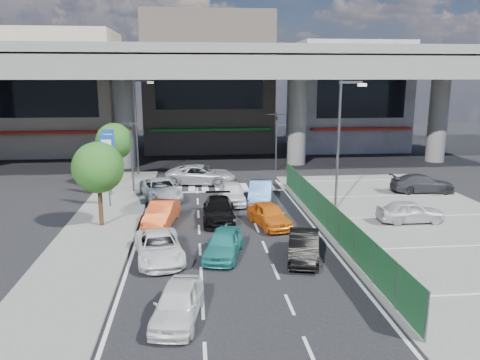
{
  "coord_description": "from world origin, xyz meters",
  "views": [
    {
      "loc": [
        -1.82,
        -21.59,
        8.24
      ],
      "look_at": [
        0.88,
        5.15,
        2.27
      ],
      "focal_mm": 35.0,
      "sensor_mm": 36.0,
      "label": 1
    }
  ],
  "objects": [
    {
      "name": "parked_sedan_white",
      "position": [
        10.45,
        2.99,
        0.7
      ],
      "size": [
        3.75,
        1.53,
        1.28
      ],
      "primitive_type": "imported",
      "rotation": [
        0.0,
        0.0,
        1.57
      ],
      "color": "silver",
      "rests_on": "parking_lot"
    },
    {
      "name": "street_lamp_right",
      "position": [
        7.17,
        6.0,
        4.77
      ],
      "size": [
        1.65,
        0.22,
        8.0
      ],
      "color": "#595B60",
      "rests_on": "ground"
    },
    {
      "name": "van_white_back_left",
      "position": [
        -2.47,
        -6.7,
        0.63
      ],
      "size": [
        2.07,
        3.88,
        1.25
      ],
      "primitive_type": "imported",
      "rotation": [
        0.0,
        0.0,
        -0.17
      ],
      "color": "white",
      "rests_on": "ground"
    },
    {
      "name": "building_center",
      "position": [
        0.0,
        32.97,
        7.49
      ],
      "size": [
        14.0,
        10.9,
        15.0
      ],
      "color": "gray",
      "rests_on": "ground"
    },
    {
      "name": "traffic_light_right",
      "position": [
        5.5,
        19.0,
        3.94
      ],
      "size": [
        1.6,
        1.24,
        5.2
      ],
      "color": "#595B60",
      "rests_on": "ground"
    },
    {
      "name": "building_east",
      "position": [
        16.0,
        31.97,
        5.99
      ],
      "size": [
        12.0,
        10.9,
        12.0
      ],
      "color": "gray",
      "rests_on": "ground"
    },
    {
      "name": "street_lamp_left",
      "position": [
        -6.33,
        18.0,
        4.77
      ],
      "size": [
        1.65,
        0.22,
        8.0
      ],
      "color": "#595B60",
      "rests_on": "ground"
    },
    {
      "name": "taxi_teal_mid",
      "position": [
        -0.52,
        -1.02,
        0.64
      ],
      "size": [
        2.41,
        4.01,
        1.28
      ],
      "primitive_type": "imported",
      "rotation": [
        0.0,
        0.0,
        -0.26
      ],
      "color": "teal",
      "rests_on": "ground"
    },
    {
      "name": "kei_truck_front_right",
      "position": [
        2.61,
        8.49,
        0.69
      ],
      "size": [
        2.22,
        4.39,
        1.38
      ],
      "primitive_type": "imported",
      "rotation": [
        0.0,
        0.0,
        -0.19
      ],
      "color": "#5F9DEB",
      "rests_on": "ground"
    },
    {
      "name": "signboard_far",
      "position": [
        -7.6,
        10.99,
        3.06
      ],
      "size": [
        0.8,
        0.14,
        4.7
      ],
      "color": "#595B60",
      "rests_on": "ground"
    },
    {
      "name": "sidewalk_left",
      "position": [
        -7.0,
        4.0,
        0.06
      ],
      "size": [
        4.0,
        30.0,
        0.12
      ],
      "primitive_type": "cube",
      "color": "#626260",
      "rests_on": "ground"
    },
    {
      "name": "sedan_black_mid",
      "position": [
        -0.43,
        4.54,
        0.65
      ],
      "size": [
        1.95,
        4.53,
        1.3
      ],
      "primitive_type": "imported",
      "rotation": [
        0.0,
        0.0,
        -0.03
      ],
      "color": "black",
      "rests_on": "ground"
    },
    {
      "name": "traffic_light_left",
      "position": [
        -6.2,
        12.0,
        3.94
      ],
      "size": [
        1.6,
        1.24,
        5.2
      ],
      "color": "#595B60",
      "rests_on": "ground"
    },
    {
      "name": "parking_lot",
      "position": [
        11.0,
        2.0,
        0.03
      ],
      "size": [
        12.0,
        28.0,
        0.06
      ],
      "primitive_type": "cube",
      "color": "#626260",
      "rests_on": "ground"
    },
    {
      "name": "crossing_wagon_silver",
      "position": [
        -1.26,
        14.21,
        0.75
      ],
      "size": [
        5.77,
        3.51,
        1.5
      ],
      "primitive_type": "imported",
      "rotation": [
        0.0,
        0.0,
        1.37
      ],
      "color": "#9FA1A7",
      "rests_on": "ground"
    },
    {
      "name": "wagon_silver_front_left",
      "position": [
        -4.1,
        9.83,
        0.69
      ],
      "size": [
        3.48,
        5.38,
        1.38
      ],
      "primitive_type": "imported",
      "rotation": [
        0.0,
        0.0,
        0.26
      ],
      "color": "#B9BEC3",
      "rests_on": "ground"
    },
    {
      "name": "sedan_white_front_mid",
      "position": [
        0.68,
        8.34,
        0.69
      ],
      "size": [
        1.64,
        4.05,
        1.38
      ],
      "primitive_type": "imported",
      "rotation": [
        0.0,
        0.0,
        0.0
      ],
      "color": "white",
      "rests_on": "ground"
    },
    {
      "name": "taxi_orange_left",
      "position": [
        -3.68,
        4.18,
        0.65
      ],
      "size": [
        2.05,
        4.13,
        1.3
      ],
      "primitive_type": "imported",
      "rotation": [
        0.0,
        0.0,
        -0.18
      ],
      "color": "#DD501F",
      "rests_on": "ground"
    },
    {
      "name": "fence_run",
      "position": [
        5.3,
        1.0,
        0.9
      ],
      "size": [
        0.16,
        22.0,
        1.8
      ],
      "primitive_type": null,
      "color": "#1D562C",
      "rests_on": "ground"
    },
    {
      "name": "tree_near",
      "position": [
        -7.0,
        4.0,
        3.39
      ],
      "size": [
        2.8,
        2.8,
        4.8
      ],
      "color": "#382314",
      "rests_on": "ground"
    },
    {
      "name": "ground",
      "position": [
        0.0,
        0.0,
        0.0
      ],
      "size": [
        120.0,
        120.0,
        0.0
      ],
      "primitive_type": "plane",
      "color": "black",
      "rests_on": "ground"
    },
    {
      "name": "building_west",
      "position": [
        -16.0,
        31.97,
        6.49
      ],
      "size": [
        12.0,
        10.9,
        13.0
      ],
      "color": "#A49A84",
      "rests_on": "ground"
    },
    {
      "name": "traffic_cone",
      "position": [
        6.59,
        5.26,
        0.45
      ],
      "size": [
        0.42,
        0.42,
        0.78
      ],
      "primitive_type": "cone",
      "rotation": [
        0.0,
        0.0,
        -0.04
      ],
      "color": "red",
      "rests_on": "parking_lot"
    },
    {
      "name": "signboard_near",
      "position": [
        -7.2,
        7.99,
        3.06
      ],
      "size": [
        0.8,
        0.14,
        4.7
      ],
      "color": "#595B60",
      "rests_on": "ground"
    },
    {
      "name": "taxi_orange_right",
      "position": [
        2.35,
        3.28,
        0.65
      ],
      "size": [
        2.41,
        4.08,
        1.3
      ],
      "primitive_type": "imported",
      "rotation": [
        0.0,
        0.0,
        0.24
      ],
      "color": "orange",
      "rests_on": "ground"
    },
    {
      "name": "sedan_white_mid_left",
      "position": [
        -3.48,
        -1.12,
        0.61
      ],
      "size": [
        2.7,
        4.65,
        1.22
      ],
      "primitive_type": "imported",
      "rotation": [
        0.0,
        0.0,
        0.16
      ],
      "color": "white",
      "rests_on": "ground"
    },
    {
      "name": "expressway",
      "position": [
        0.0,
        22.0,
        8.76
      ],
      "size": [
        64.0,
        14.0,
        10.75
      ],
      "color": "slate",
      "rests_on": "ground"
    },
    {
      "name": "parked_sedan_dgrey",
      "position": [
        14.55,
        9.68,
        0.71
      ],
      "size": [
        4.61,
        2.16,
        1.3
      ],
      "primitive_type": "imported",
      "rotation": [
        0.0,
        0.0,
        1.49
      ],
      "color": "#302F35",
      "rests_on": "parking_lot"
    },
    {
      "name": "hatch_black_mid_right",
      "position": [
        3.12,
        -1.72,
        0.63
      ],
      "size": [
        2.19,
        4.04,
        1.26
      ],
      "primitive_type": "imported",
      "rotation": [
        0.0,
        0.0,
        -0.23
      ],
      "color": "black",
      "rests_on": "ground"
    },
    {
      "name": "tree_far",
      "position": [
        -7.8,
        14.5,
        3.39
      ],
      "size": [
        2.8,
        2.8,
        4.8
      ],
      "color": "#382314",
      "rests_on": "ground"
    }
  ]
}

